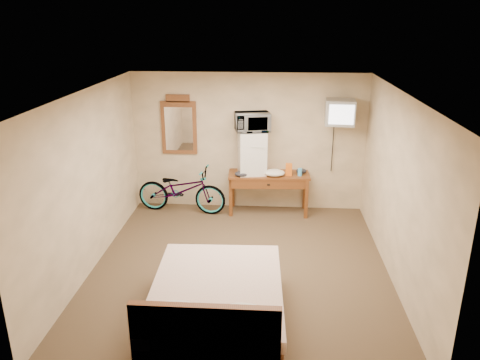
{
  "coord_description": "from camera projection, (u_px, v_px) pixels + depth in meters",
  "views": [
    {
      "loc": [
        0.4,
        -5.91,
        3.44
      ],
      "look_at": [
        -0.04,
        0.68,
        1.09
      ],
      "focal_mm": 35.0,
      "sensor_mm": 36.0,
      "label": 1
    }
  ],
  "objects": [
    {
      "name": "blue_cup",
      "position": [
        300.0,
        172.0,
        8.24
      ],
      "size": [
        0.08,
        0.08,
        0.13
      ],
      "primitive_type": "cylinder",
      "color": "#47AFF1",
      "rests_on": "desk"
    },
    {
      "name": "room",
      "position": [
        240.0,
        186.0,
        6.32
      ],
      "size": [
        4.6,
        4.64,
        2.5
      ],
      "color": "#4D3A26",
      "rests_on": "ground"
    },
    {
      "name": "bed",
      "position": [
        216.0,
        305.0,
        5.35
      ],
      "size": [
        1.55,
        2.01,
        0.9
      ],
      "color": "brown",
      "rests_on": "floor"
    },
    {
      "name": "microwave",
      "position": [
        252.0,
        122.0,
        8.09
      ],
      "size": [
        0.66,
        0.51,
        0.32
      ],
      "primitive_type": "imported",
      "rotation": [
        0.0,
        0.0,
        0.21
      ],
      "color": "silver",
      "rests_on": "mini_fridge"
    },
    {
      "name": "bicycle",
      "position": [
        181.0,
        190.0,
        8.5
      ],
      "size": [
        1.7,
        0.77,
        0.86
      ],
      "primitive_type": "imported",
      "rotation": [
        0.0,
        0.0,
        1.45
      ],
      "color": "black",
      "rests_on": "floor"
    },
    {
      "name": "snack_bag",
      "position": [
        289.0,
        169.0,
        8.24
      ],
      "size": [
        0.11,
        0.07,
        0.22
      ],
      "primitive_type": "cube",
      "rotation": [
        0.0,
        0.0,
        -0.02
      ],
      "color": "orange",
      "rests_on": "desk"
    },
    {
      "name": "desk",
      "position": [
        269.0,
        180.0,
        8.38
      ],
      "size": [
        1.46,
        0.62,
        0.75
      ],
      "color": "brown",
      "rests_on": "floor"
    },
    {
      "name": "cloth_cream",
      "position": [
        274.0,
        173.0,
        8.23
      ],
      "size": [
        0.37,
        0.29,
        0.11
      ],
      "primitive_type": "ellipsoid",
      "color": "beige",
      "rests_on": "desk"
    },
    {
      "name": "crt_television",
      "position": [
        340.0,
        112.0,
        7.91
      ],
      "size": [
        0.52,
        0.6,
        0.43
      ],
      "color": "black",
      "rests_on": "room"
    },
    {
      "name": "cloth_dark_b",
      "position": [
        301.0,
        171.0,
        8.37
      ],
      "size": [
        0.19,
        0.16,
        0.09
      ],
      "primitive_type": "ellipsoid",
      "color": "black",
      "rests_on": "desk"
    },
    {
      "name": "wall_mirror",
      "position": [
        179.0,
        126.0,
        8.44
      ],
      "size": [
        0.64,
        0.04,
        1.08
      ],
      "color": "brown",
      "rests_on": "room"
    },
    {
      "name": "cloth_dark_a",
      "position": [
        241.0,
        174.0,
        8.21
      ],
      "size": [
        0.24,
        0.18,
        0.09
      ],
      "primitive_type": "ellipsoid",
      "color": "black",
      "rests_on": "desk"
    },
    {
      "name": "mini_fridge",
      "position": [
        252.0,
        152.0,
        8.27
      ],
      "size": [
        0.54,
        0.53,
        0.77
      ],
      "color": "silver",
      "rests_on": "desk"
    }
  ]
}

